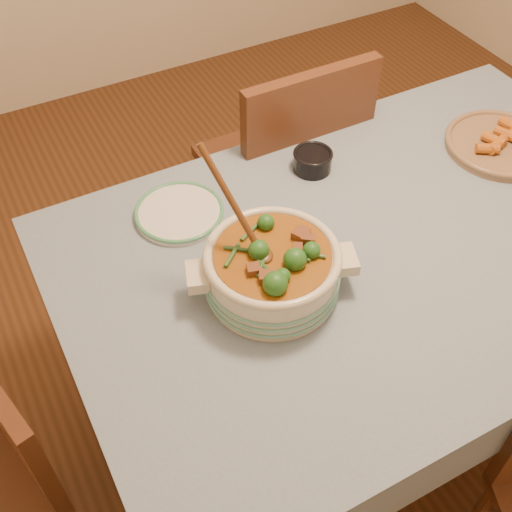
% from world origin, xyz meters
% --- Properties ---
extents(floor, '(4.50, 4.50, 0.00)m').
position_xyz_m(floor, '(0.00, 0.00, 0.00)').
color(floor, '#452813').
rests_on(floor, ground).
extents(dining_table, '(1.68, 1.08, 0.76)m').
position_xyz_m(dining_table, '(0.00, 0.00, 0.66)').
color(dining_table, brown).
rests_on(dining_table, floor).
extents(stew_casserole, '(0.41, 0.40, 0.38)m').
position_xyz_m(stew_casserole, '(-0.34, -0.00, 0.84)').
color(stew_casserole, beige).
rests_on(stew_casserole, dining_table).
extents(white_plate, '(0.26, 0.26, 0.02)m').
position_xyz_m(white_plate, '(-0.43, 0.34, 0.77)').
color(white_plate, silver).
rests_on(white_plate, dining_table).
extents(condiment_bowl, '(0.12, 0.12, 0.06)m').
position_xyz_m(condiment_bowl, '(-0.02, 0.34, 0.79)').
color(condiment_bowl, black).
rests_on(condiment_bowl, dining_table).
extents(fried_plate, '(0.41, 0.41, 0.06)m').
position_xyz_m(fried_plate, '(0.53, 0.16, 0.78)').
color(fried_plate, '#8F6E4F').
rests_on(fried_plate, dining_table).
extents(chair_far, '(0.45, 0.45, 0.97)m').
position_xyz_m(chair_far, '(0.06, 0.60, 0.55)').
color(chair_far, '#562C1A').
rests_on(chair_far, floor).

